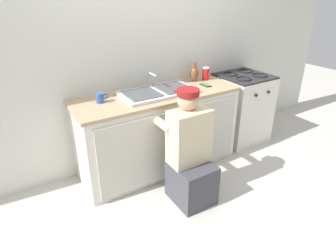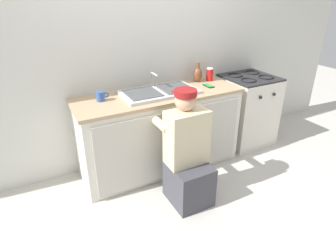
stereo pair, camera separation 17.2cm
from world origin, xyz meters
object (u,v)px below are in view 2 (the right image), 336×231
object	(u,v)px
plumber_person	(187,157)
cell_phone	(208,86)
sink_double_basin	(159,92)
vase_decorative	(198,74)
coffee_mug	(101,96)
stove_range	(246,109)
soda_cup_red	(210,74)

from	to	relation	value
plumber_person	cell_phone	world-z (taller)	plumber_person
sink_double_basin	vase_decorative	xyz separation A→B (m)	(0.58, 0.16, 0.07)
plumber_person	vase_decorative	xyz separation A→B (m)	(0.61, 0.79, 0.52)
plumber_person	cell_phone	xyz separation A→B (m)	(0.63, 0.59, 0.43)
plumber_person	coffee_mug	distance (m)	1.02
sink_double_basin	plumber_person	bearing A→B (deg)	-92.42
sink_double_basin	cell_phone	distance (m)	0.60
stove_range	vase_decorative	bearing A→B (deg)	167.02
plumber_person	coffee_mug	bearing A→B (deg)	129.16
sink_double_basin	soda_cup_red	xyz separation A→B (m)	(0.74, 0.13, 0.06)
sink_double_basin	plumber_person	distance (m)	0.78
stove_range	cell_phone	world-z (taller)	stove_range
stove_range	vase_decorative	world-z (taller)	vase_decorative
sink_double_basin	coffee_mug	size ratio (longest dim) A/B	6.35
plumber_person	soda_cup_red	size ratio (longest dim) A/B	7.26
soda_cup_red	vase_decorative	bearing A→B (deg)	170.83
sink_double_basin	plumber_person	size ratio (longest dim) A/B	0.72
sink_double_basin	cell_phone	xyz separation A→B (m)	(0.60, -0.05, -0.01)
soda_cup_red	coffee_mug	bearing A→B (deg)	-177.33
plumber_person	soda_cup_red	world-z (taller)	plumber_person
vase_decorative	sink_double_basin	bearing A→B (deg)	-165.13
vase_decorative	coffee_mug	world-z (taller)	vase_decorative
stove_range	coffee_mug	distance (m)	1.93
stove_range	coffee_mug	bearing A→B (deg)	177.85
soda_cup_red	cell_phone	world-z (taller)	soda_cup_red
sink_double_basin	coffee_mug	world-z (taller)	sink_double_basin
plumber_person	vase_decorative	size ratio (longest dim) A/B	4.80
cell_phone	soda_cup_red	bearing A→B (deg)	52.36
soda_cup_red	coffee_mug	size ratio (longest dim) A/B	1.21
soda_cup_red	cell_phone	xyz separation A→B (m)	(-0.14, -0.18, -0.07)
soda_cup_red	cell_phone	bearing A→B (deg)	-127.64
stove_range	coffee_mug	size ratio (longest dim) A/B	7.23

